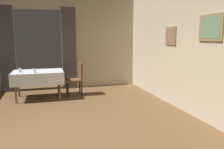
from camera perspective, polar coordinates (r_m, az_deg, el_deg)
ground at (r=3.77m, az=-18.52°, el=-17.05°), size 10.08×10.08×0.00m
wall_right at (r=4.51m, az=25.50°, el=6.58°), size 0.16×8.40×3.00m
wall_back at (r=7.57m, az=-17.80°, el=7.84°), size 6.40×0.27×3.00m
dining_table_mid at (r=6.44m, az=-17.96°, el=-0.12°), size 1.32×0.93×0.75m
chair_mid_right at (r=6.59m, az=-8.78°, el=-0.73°), size 0.44×0.44×0.93m
glass_mid_a at (r=6.15m, az=-18.80°, el=0.91°), size 0.07×0.07×0.11m
glass_mid_b at (r=6.37m, az=-21.99°, el=1.01°), size 0.08×0.08×0.11m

